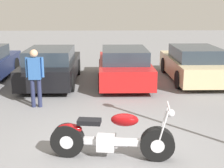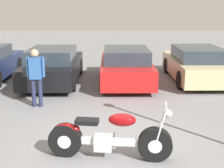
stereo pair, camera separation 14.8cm
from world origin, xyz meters
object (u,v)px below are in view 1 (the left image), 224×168
at_px(parked_car_black, 51,66).
at_px(person_standing, 35,73).
at_px(motorcycle, 110,138).
at_px(parked_car_red, 124,66).
at_px(parked_car_champagne, 193,64).

bearing_deg(parked_car_black, person_standing, -89.61).
bearing_deg(motorcycle, person_standing, 123.18).
xyz_separation_m(parked_car_black, parked_car_red, (2.72, -0.04, 0.00)).
relative_size(parked_car_black, parked_car_red, 1.00).
bearing_deg(person_standing, motorcycle, -56.82).
bearing_deg(parked_car_red, person_standing, -133.31).
xyz_separation_m(motorcycle, parked_car_champagne, (3.37, 6.31, 0.23)).
xyz_separation_m(motorcycle, parked_car_red, (0.65, 6.01, 0.23)).
bearing_deg(parked_car_black, parked_car_red, -0.88).
distance_m(parked_car_champagne, person_standing, 6.30).
bearing_deg(parked_car_black, parked_car_champagne, 2.76).
xyz_separation_m(parked_car_black, parked_car_champagne, (5.45, 0.26, 0.00)).
bearing_deg(person_standing, parked_car_red, 46.69).
distance_m(motorcycle, parked_car_champagne, 7.16).
distance_m(parked_car_red, person_standing, 3.96).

